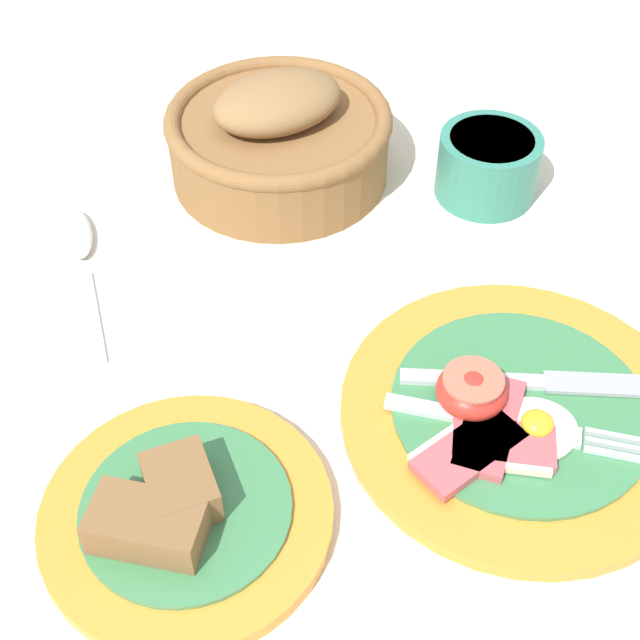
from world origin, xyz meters
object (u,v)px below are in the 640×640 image
object	(u,v)px
bread_basket	(279,137)
teaspoon_by_saucer	(81,254)
sugar_cup	(488,164)
bread_plate	(182,513)
breakfast_plate	(514,413)

from	to	relation	value
bread_basket	teaspoon_by_saucer	world-z (taller)	bread_basket
sugar_cup	bread_basket	distance (m)	0.20
teaspoon_by_saucer	bread_plate	bearing A→B (deg)	-172.77
bread_basket	sugar_cup	bearing A→B (deg)	-21.13
breakfast_plate	bread_plate	size ratio (longest dim) A/B	1.34
bread_basket	teaspoon_by_saucer	xyz separation A→B (m)	(-0.19, -0.08, -0.04)
sugar_cup	teaspoon_by_saucer	bearing A→B (deg)	-178.60
breakfast_plate	bread_basket	distance (m)	0.35
sugar_cup	teaspoon_by_saucer	xyz separation A→B (m)	(-0.38, -0.01, -0.03)
breakfast_plate	bread_plate	distance (m)	0.25
bread_plate	bread_basket	size ratio (longest dim) A/B	0.93
breakfast_plate	sugar_cup	size ratio (longest dim) A/B	2.80
bread_plate	sugar_cup	distance (m)	0.44
breakfast_plate	teaspoon_by_saucer	distance (m)	0.40
teaspoon_by_saucer	sugar_cup	bearing A→B (deg)	-92.39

